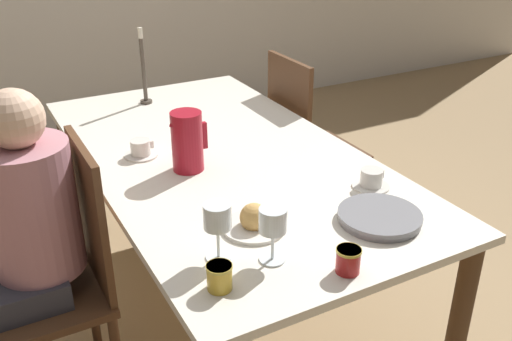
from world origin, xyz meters
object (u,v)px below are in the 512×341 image
at_px(teacup_across, 141,149).
at_px(person_seated, 24,230).
at_px(wine_glass_juice, 273,223).
at_px(candlestick_tall, 144,74).
at_px(serving_tray, 380,217).
at_px(jam_jar_amber, 219,276).
at_px(teacup_near_person, 371,180).
at_px(bread_plate, 254,221).
at_px(jam_jar_red, 348,259).
at_px(wine_glass_water, 217,219).
at_px(chair_opposite, 306,143).
at_px(red_pitcher, 187,141).
at_px(chair_person_side, 64,275).

bearing_deg(teacup_across, person_seated, -152.86).
xyz_separation_m(wine_glass_juice, candlestick_tall, (0.12, 1.47, 0.03)).
bearing_deg(serving_tray, candlestick_tall, 101.06).
relative_size(person_seated, teacup_across, 8.87).
bearing_deg(jam_jar_amber, person_seated, 121.47).
xyz_separation_m(teacup_near_person, bread_plate, (-0.50, -0.05, -0.00)).
bearing_deg(jam_jar_red, wine_glass_water, 141.03).
xyz_separation_m(wine_glass_water, teacup_near_person, (0.66, 0.14, -0.10)).
bearing_deg(serving_tray, chair_opposite, 67.37).
height_order(teacup_across, candlestick_tall, candlestick_tall).
height_order(wine_glass_water, serving_tray, wine_glass_water).
bearing_deg(wine_glass_juice, serving_tray, 3.10).
bearing_deg(serving_tray, person_seated, 149.28).
xyz_separation_m(chair_opposite, jam_jar_amber, (-1.07, -1.20, 0.29)).
bearing_deg(bread_plate, jam_jar_amber, -135.31).
bearing_deg(wine_glass_water, jam_jar_amber, -114.06).
relative_size(red_pitcher, wine_glass_juice, 1.36).
relative_size(chair_person_side, teacup_across, 7.35).
distance_m(chair_person_side, bread_plate, 0.73).
bearing_deg(teacup_near_person, chair_person_side, 161.00).
bearing_deg(wine_glass_juice, teacup_across, 96.61).
height_order(person_seated, red_pitcher, person_seated).
relative_size(person_seated, candlestick_tall, 3.18).
height_order(person_seated, candlestick_tall, person_seated).
xyz_separation_m(jam_jar_red, candlestick_tall, (-0.03, 1.62, 0.11)).
bearing_deg(candlestick_tall, chair_person_side, -124.86).
bearing_deg(serving_tray, jam_jar_red, -146.19).
distance_m(wine_glass_juice, teacup_near_person, 0.59).
distance_m(chair_person_side, wine_glass_juice, 0.85).
distance_m(bread_plate, jam_jar_red, 0.34).
xyz_separation_m(chair_opposite, wine_glass_water, (-1.01, -1.07, 0.38)).
bearing_deg(jam_jar_red, chair_opposite, 60.86).
xyz_separation_m(red_pitcher, wine_glass_water, (-0.15, -0.58, 0.01)).
relative_size(wine_glass_water, wine_glass_juice, 1.04).
bearing_deg(wine_glass_water, wine_glass_juice, -32.77).
bearing_deg(chair_person_side, jam_jar_red, -137.89).
relative_size(person_seated, wine_glass_juice, 7.05).
distance_m(wine_glass_juice, jam_jar_red, 0.23).
bearing_deg(candlestick_tall, teacup_near_person, -71.89).
xyz_separation_m(chair_person_side, red_pitcher, (0.52, 0.09, 0.37)).
distance_m(wine_glass_water, wine_glass_juice, 0.15).
xyz_separation_m(person_seated, jam_jar_red, (0.75, -0.77, 0.10)).
relative_size(chair_opposite, candlestick_tall, 2.63).
height_order(red_pitcher, teacup_near_person, red_pitcher).
bearing_deg(jam_jar_red, red_pitcher, 99.50).
xyz_separation_m(teacup_near_person, teacup_across, (-0.64, 0.65, 0.00)).
xyz_separation_m(chair_person_side, teacup_near_person, (1.03, -0.36, 0.28)).
bearing_deg(chair_person_side, bread_plate, -127.06).
bearing_deg(wine_glass_juice, chair_opposite, 52.60).
relative_size(chair_person_side, jam_jar_red, 13.35).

